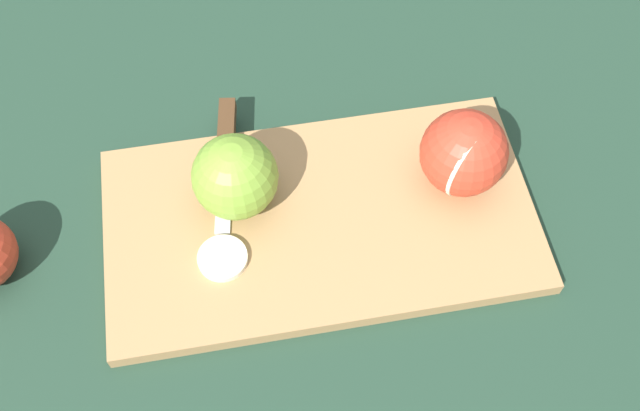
# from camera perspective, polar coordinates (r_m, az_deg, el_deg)

# --- Properties ---
(ground_plane) EXTENTS (4.00, 4.00, 0.00)m
(ground_plane) POSITION_cam_1_polar(r_m,az_deg,el_deg) (0.78, 0.00, -1.41)
(ground_plane) COLOR #1E3828
(cutting_board) EXTENTS (0.47, 0.30, 0.02)m
(cutting_board) POSITION_cam_1_polar(r_m,az_deg,el_deg) (0.77, 0.00, -1.09)
(cutting_board) COLOR #A37A4C
(cutting_board) RESTS_ON ground_plane
(apple_half_left) EXTENTS (0.09, 0.09, 0.09)m
(apple_half_left) POSITION_cam_1_polar(r_m,az_deg,el_deg) (0.76, 11.02, 3.75)
(apple_half_left) COLOR red
(apple_half_left) RESTS_ON cutting_board
(apple_half_right) EXTENTS (0.09, 0.09, 0.09)m
(apple_half_right) POSITION_cam_1_polar(r_m,az_deg,el_deg) (0.74, -6.47, 2.17)
(apple_half_right) COLOR olive
(apple_half_right) RESTS_ON cutting_board
(knife) EXTENTS (0.06, 0.16, 0.02)m
(knife) POSITION_cam_1_polar(r_m,az_deg,el_deg) (0.81, -7.15, 5.04)
(knife) COLOR silver
(knife) RESTS_ON cutting_board
(apple_slice) EXTENTS (0.05, 0.05, 0.01)m
(apple_slice) POSITION_cam_1_polar(r_m,az_deg,el_deg) (0.74, -7.43, -4.00)
(apple_slice) COLOR beige
(apple_slice) RESTS_ON cutting_board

